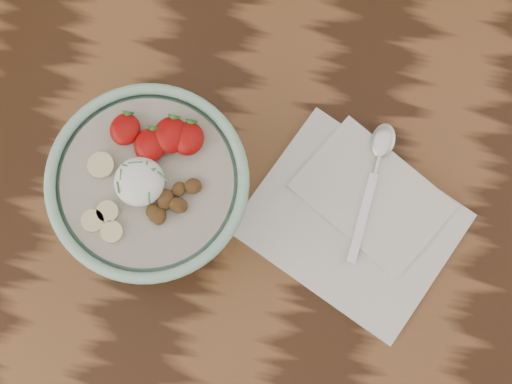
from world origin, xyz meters
TOP-DOWN VIEW (x-y plane):
  - table at (0.00, 0.00)cm, footprint 160.00×90.00cm
  - breakfast_bowl at (-21.92, -4.91)cm, footprint 21.26×21.26cm
  - napkin at (1.12, -2.69)cm, footprint 28.56×26.41cm
  - spoon at (2.45, 4.40)cm, footprint 3.64×17.41cm

SIDE VIEW (x-z plane):
  - table at x=0.00cm, z-range 28.20..103.20cm
  - napkin at x=1.12cm, z-range 74.89..76.30cm
  - spoon at x=2.45cm, z-range 76.34..77.24cm
  - breakfast_bowl at x=-21.92cm, z-range 75.23..89.13cm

